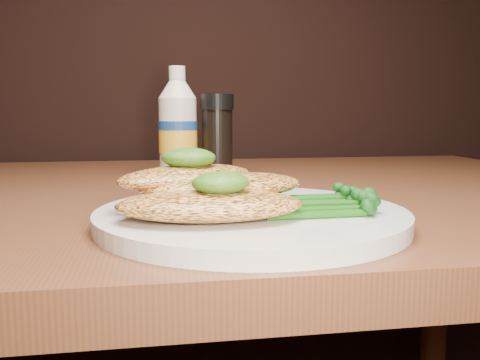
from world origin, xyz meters
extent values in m
cylinder|color=silver|center=(0.00, 0.80, 0.76)|extent=(0.29, 0.29, 0.01)
ellipsoid|color=#F5B14D|center=(-0.04, 0.76, 0.78)|extent=(0.16, 0.09, 0.03)
ellipsoid|color=#F5B14D|center=(-0.02, 0.81, 0.79)|extent=(0.17, 0.11, 0.02)
ellipsoid|color=#F5B14D|center=(-0.05, 0.83, 0.79)|extent=(0.16, 0.14, 0.02)
ellipsoid|color=black|center=(-0.03, 0.76, 0.80)|extent=(0.06, 0.06, 0.02)
ellipsoid|color=black|center=(-0.05, 0.83, 0.81)|extent=(0.06, 0.05, 0.02)
camera|label=1|loc=(-0.09, 0.34, 0.86)|focal=39.29mm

